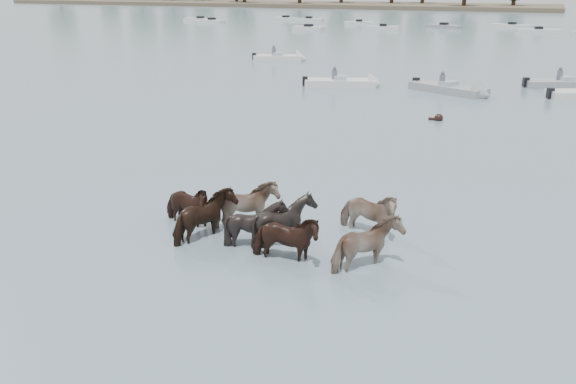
% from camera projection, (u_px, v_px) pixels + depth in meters
% --- Properties ---
extents(ground, '(400.00, 400.00, 0.00)m').
position_uv_depth(ground, '(237.00, 231.00, 16.85)').
color(ground, slate).
rests_on(ground, ground).
extents(shoreline, '(160.00, 30.00, 1.00)m').
position_uv_depth(shoreline, '(262.00, 4.00, 172.66)').
color(shoreline, '#4C4233').
rests_on(shoreline, ground).
extents(pony_herd, '(7.31, 3.60, 1.64)m').
position_uv_depth(pony_herd, '(272.00, 224.00, 15.98)').
color(pony_herd, black).
rests_on(pony_herd, ground).
extents(swimming_pony, '(0.72, 0.44, 0.44)m').
position_uv_depth(swimming_pony, '(438.00, 118.00, 30.20)').
color(swimming_pony, black).
rests_on(swimming_pony, ground).
extents(motorboat_a, '(5.34, 3.23, 1.92)m').
position_uv_depth(motorboat_a, '(351.00, 83.00, 39.79)').
color(motorboat_a, silver).
rests_on(motorboat_a, ground).
extents(motorboat_b, '(5.61, 3.87, 1.92)m').
position_uv_depth(motorboat_b, '(458.00, 91.00, 37.12)').
color(motorboat_b, gray).
rests_on(motorboat_b, ground).
extents(motorboat_f, '(4.93, 3.01, 1.92)m').
position_uv_depth(motorboat_f, '(286.00, 58.00, 52.76)').
color(motorboat_f, silver).
rests_on(motorboat_f, ground).
extents(distant_flotilla, '(107.58, 25.54, 0.93)m').
position_uv_depth(distant_flotilla, '(499.00, 30.00, 83.35)').
color(distant_flotilla, silver).
rests_on(distant_flotilla, ground).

